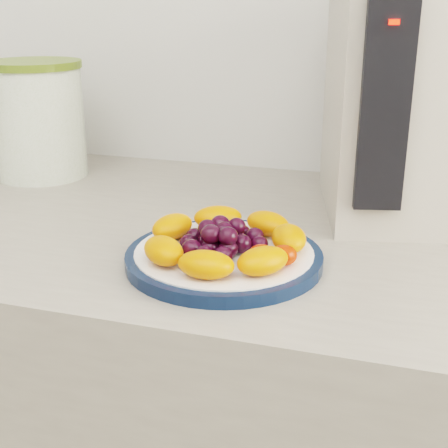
% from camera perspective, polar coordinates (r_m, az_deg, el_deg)
% --- Properties ---
extents(plate_rim, '(0.23, 0.23, 0.01)m').
position_cam_1_polar(plate_rim, '(0.73, -0.00, -3.15)').
color(plate_rim, '#0B1B36').
rests_on(plate_rim, counter).
extents(plate_face, '(0.21, 0.21, 0.02)m').
position_cam_1_polar(plate_face, '(0.73, -0.00, -3.08)').
color(plate_face, white).
rests_on(plate_face, counter).
extents(canister, '(0.20, 0.20, 0.18)m').
position_cam_1_polar(canister, '(1.12, -16.58, 8.83)').
color(canister, '#476A12').
rests_on(canister, counter).
extents(canister_lid, '(0.21, 0.21, 0.01)m').
position_cam_1_polar(canister_lid, '(1.10, -17.09, 13.79)').
color(canister_lid, '#596C21').
rests_on(canister_lid, canister).
extents(appliance_body, '(0.25, 0.30, 0.33)m').
position_cam_1_polar(appliance_body, '(0.91, 16.02, 11.32)').
color(appliance_body, '#B1A898').
rests_on(appliance_body, counter).
extents(appliance_panel, '(0.06, 0.03, 0.25)m').
position_cam_1_polar(appliance_panel, '(0.77, 14.48, 10.30)').
color(appliance_panel, black).
rests_on(appliance_panel, appliance_body).
extents(appliance_led, '(0.01, 0.01, 0.01)m').
position_cam_1_polar(appliance_led, '(0.75, 15.28, 17.39)').
color(appliance_led, '#FF0C05').
rests_on(appliance_led, appliance_panel).
extents(fruit_plate, '(0.20, 0.20, 0.04)m').
position_cam_1_polar(fruit_plate, '(0.71, 0.29, -1.48)').
color(fruit_plate, '#FF6105').
rests_on(fruit_plate, plate_face).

